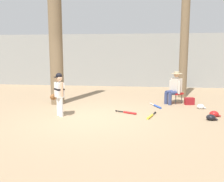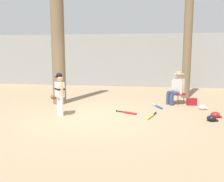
# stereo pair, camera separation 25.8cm
# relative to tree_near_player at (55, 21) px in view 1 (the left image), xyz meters

# --- Properties ---
(ground_plane) EXTENTS (60.00, 60.00, 0.00)m
(ground_plane) POSITION_rel_tree_near_player_xyz_m (1.67, -1.83, -3.00)
(ground_plane) COLOR #937A5B
(concrete_back_wall) EXTENTS (18.00, 0.36, 2.91)m
(concrete_back_wall) POSITION_rel_tree_near_player_xyz_m (1.67, 5.26, -1.54)
(concrete_back_wall) COLOR gray
(concrete_back_wall) RESTS_ON ground
(tree_near_player) EXTENTS (0.63, 0.63, 6.60)m
(tree_near_player) POSITION_rel_tree_near_player_xyz_m (0.00, 0.00, 0.00)
(tree_near_player) COLOR brown
(tree_near_player) RESTS_ON ground
(tree_behind_spectator) EXTENTS (0.59, 0.59, 5.48)m
(tree_behind_spectator) POSITION_rel_tree_near_player_xyz_m (4.82, 2.06, -0.58)
(tree_behind_spectator) COLOR brown
(tree_behind_spectator) RESTS_ON ground
(young_ballplayer) EXTENTS (0.55, 0.47, 1.31)m
(young_ballplayer) POSITION_rel_tree_near_player_xyz_m (0.67, -1.73, -2.25)
(young_ballplayer) COLOR white
(young_ballplayer) RESTS_ON ground
(folding_stool) EXTENTS (0.56, 0.56, 0.41)m
(folding_stool) POSITION_rel_tree_near_player_xyz_m (4.38, 0.64, -2.63)
(folding_stool) COLOR red
(folding_stool) RESTS_ON ground
(seated_spectator) EXTENTS (0.65, 0.61, 1.20)m
(seated_spectator) POSITION_rel_tree_near_player_xyz_m (4.31, 0.58, -2.36)
(seated_spectator) COLOR navy
(seated_spectator) RESTS_ON ground
(handbag_beside_stool) EXTENTS (0.37, 0.25, 0.26)m
(handbag_beside_stool) POSITION_rel_tree_near_player_xyz_m (4.85, 0.45, -2.87)
(handbag_beside_stool) COLOR maroon
(handbag_beside_stool) RESTS_ON ground
(bat_blue_youth) EXTENTS (0.38, 0.75, 0.07)m
(bat_blue_youth) POSITION_rel_tree_near_player_xyz_m (3.64, -0.12, -2.96)
(bat_blue_youth) COLOR #2347AD
(bat_blue_youth) RESTS_ON ground
(bat_yellow_trainer) EXTENTS (0.31, 0.79, 0.07)m
(bat_yellow_trainer) POSITION_rel_tree_near_player_xyz_m (3.40, -1.54, -2.96)
(bat_yellow_trainer) COLOR yellow
(bat_yellow_trainer) RESTS_ON ground
(bat_red_barrel) EXTENTS (0.69, 0.37, 0.07)m
(bat_red_barrel) POSITION_rel_tree_near_player_xyz_m (2.71, -1.19, -2.96)
(bat_red_barrel) COLOR red
(bat_red_barrel) RESTS_ON ground
(batting_helmet_red) EXTENTS (0.32, 0.25, 0.19)m
(batting_helmet_red) POSITION_rel_tree_near_player_xyz_m (5.28, -1.22, -2.92)
(batting_helmet_red) COLOR #A81919
(batting_helmet_red) RESTS_ON ground
(batting_helmet_white) EXTENTS (0.29, 0.22, 0.17)m
(batting_helmet_white) POSITION_rel_tree_near_player_xyz_m (5.12, -0.18, -2.93)
(batting_helmet_white) COLOR silver
(batting_helmet_white) RESTS_ON ground
(batting_helmet_black) EXTENTS (0.31, 0.24, 0.18)m
(batting_helmet_black) POSITION_rel_tree_near_player_xyz_m (5.08, -1.66, -2.92)
(batting_helmet_black) COLOR black
(batting_helmet_black) RESTS_ON ground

